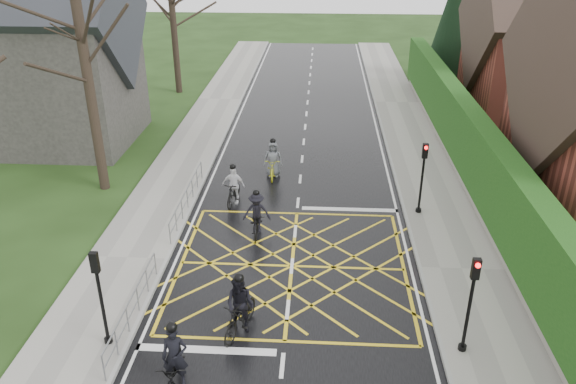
# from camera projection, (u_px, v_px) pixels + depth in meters

# --- Properties ---
(ground) EXTENTS (120.00, 120.00, 0.00)m
(ground) POSITION_uv_depth(u_px,v_px,m) (292.00, 266.00, 20.15)
(ground) COLOR black
(ground) RESTS_ON ground
(road) EXTENTS (9.00, 80.00, 0.01)m
(road) POSITION_uv_depth(u_px,v_px,m) (292.00, 266.00, 20.15)
(road) COLOR black
(road) RESTS_ON ground
(sidewalk_right) EXTENTS (3.00, 80.00, 0.15)m
(sidewalk_right) POSITION_uv_depth(u_px,v_px,m) (461.00, 270.00, 19.79)
(sidewalk_right) COLOR gray
(sidewalk_right) RESTS_ON ground
(sidewalk_left) EXTENTS (3.00, 80.00, 0.15)m
(sidewalk_left) POSITION_uv_depth(u_px,v_px,m) (128.00, 259.00, 20.44)
(sidewalk_left) COLOR gray
(sidewalk_left) RESTS_ON ground
(stone_wall) EXTENTS (0.50, 38.00, 0.70)m
(stone_wall) POSITION_uv_depth(u_px,v_px,m) (473.00, 190.00, 24.96)
(stone_wall) COLOR slate
(stone_wall) RESTS_ON ground
(hedge) EXTENTS (0.90, 38.00, 2.80)m
(hedge) POSITION_uv_depth(u_px,v_px,m) (479.00, 154.00, 24.19)
(hedge) COLOR #143C10
(hedge) RESTS_ON stone_wall
(house_far) EXTENTS (9.80, 8.80, 10.30)m
(house_far) POSITION_uv_depth(u_px,v_px,m) (554.00, 46.00, 33.59)
(house_far) COLOR brown
(house_far) RESTS_ON ground
(conifer) EXTENTS (4.60, 4.60, 10.00)m
(conifer) POSITION_uv_depth(u_px,v_px,m) (459.00, 14.00, 40.71)
(conifer) COLOR black
(conifer) RESTS_ON ground
(church) EXTENTS (8.80, 7.80, 11.00)m
(church) POSITION_uv_depth(u_px,v_px,m) (48.00, 52.00, 29.48)
(church) COLOR #2D2B28
(church) RESTS_ON ground
(tree_near) EXTENTS (9.24, 9.24, 11.44)m
(tree_near) POSITION_uv_depth(u_px,v_px,m) (77.00, 11.00, 22.54)
(tree_near) COLOR black
(tree_near) RESTS_ON ground
(railing_south) EXTENTS (0.05, 5.04, 1.03)m
(railing_south) POSITION_uv_depth(u_px,v_px,m) (132.00, 304.00, 16.92)
(railing_south) COLOR slate
(railing_south) RESTS_ON ground
(railing_north) EXTENTS (0.05, 6.04, 1.03)m
(railing_north) POSITION_uv_depth(u_px,v_px,m) (187.00, 194.00, 23.64)
(railing_north) COLOR slate
(railing_north) RESTS_ON ground
(traffic_light_ne) EXTENTS (0.24, 0.31, 3.21)m
(traffic_light_ne) POSITION_uv_depth(u_px,v_px,m) (422.00, 179.00, 22.91)
(traffic_light_ne) COLOR black
(traffic_light_ne) RESTS_ON ground
(traffic_light_se) EXTENTS (0.24, 0.31, 3.21)m
(traffic_light_se) POSITION_uv_depth(u_px,v_px,m) (469.00, 307.00, 15.38)
(traffic_light_se) COLOR black
(traffic_light_se) RESTS_ON ground
(traffic_light_sw) EXTENTS (0.24, 0.31, 3.21)m
(traffic_light_sw) POSITION_uv_depth(u_px,v_px,m) (101.00, 300.00, 15.66)
(traffic_light_sw) COLOR black
(traffic_light_sw) RESTS_ON ground
(cyclist_rear) EXTENTS (0.96, 2.18, 2.05)m
(cyclist_rear) POSITION_uv_depth(u_px,v_px,m) (175.00, 366.00, 14.71)
(cyclist_rear) COLOR black
(cyclist_rear) RESTS_ON ground
(cyclist_back) EXTENTS (1.20, 2.11, 2.04)m
(cyclist_back) POSITION_uv_depth(u_px,v_px,m) (240.00, 310.00, 16.65)
(cyclist_back) COLOR black
(cyclist_back) RESTS_ON ground
(cyclist_mid) EXTENTS (1.13, 1.93, 1.84)m
(cyclist_mid) POSITION_uv_depth(u_px,v_px,m) (257.00, 217.00, 22.07)
(cyclist_mid) COLOR black
(cyclist_mid) RESTS_ON ground
(cyclist_front) EXTENTS (1.04, 1.90, 1.84)m
(cyclist_front) POSITION_uv_depth(u_px,v_px,m) (233.00, 189.00, 24.32)
(cyclist_front) COLOR black
(cyclist_front) RESTS_ON ground
(cyclist_lead) EXTENTS (0.89, 2.02, 1.94)m
(cyclist_lead) POSITION_uv_depth(u_px,v_px,m) (273.00, 164.00, 26.88)
(cyclist_lead) COLOR #B3B616
(cyclist_lead) RESTS_ON ground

